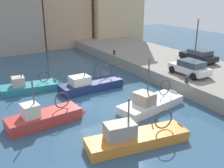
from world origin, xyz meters
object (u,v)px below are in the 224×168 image
object	(u,v)px
fishing_boat_orange	(141,141)
parked_car_black	(199,55)
parked_car_white	(190,67)
quay_streetlamp	(197,32)
fishing_boat_navy	(94,88)
fishing_boat_white	(154,106)
fishing_boat_teal	(34,89)
mooring_bollard_mid	(114,52)
fishing_boat_red	(49,121)
mooring_bollard_south	(187,79)

from	to	relation	value
fishing_boat_orange	parked_car_black	distance (m)	16.47
parked_car_white	quay_streetlamp	xyz separation A→B (m)	(3.84, 3.06, 2.55)
fishing_boat_navy	fishing_boat_white	distance (m)	6.31
parked_car_white	fishing_boat_teal	bearing A→B (deg)	152.82
fishing_boat_white	fishing_boat_navy	bearing A→B (deg)	111.22
fishing_boat_teal	mooring_bollard_mid	bearing A→B (deg)	20.57
quay_streetlamp	fishing_boat_orange	bearing A→B (deg)	-146.87
fishing_boat_red	mooring_bollard_mid	xyz separation A→B (m)	(11.63, 10.91, 1.36)
mooring_bollard_south	mooring_bollard_mid	world-z (taller)	same
fishing_boat_teal	mooring_bollard_south	size ratio (longest dim) A/B	10.53
fishing_boat_white	parked_car_black	size ratio (longest dim) A/B	1.61
fishing_boat_teal	fishing_boat_orange	xyz separation A→B (m)	(3.14, -12.14, 0.05)
fishing_boat_teal	parked_car_white	size ratio (longest dim) A/B	1.49
fishing_boat_navy	fishing_boat_orange	size ratio (longest dim) A/B	0.94
fishing_boat_navy	fishing_boat_teal	xyz separation A→B (m)	(-4.79, 2.57, -0.03)
parked_car_black	mooring_bollard_south	world-z (taller)	parked_car_black
fishing_boat_orange	fishing_boat_white	bearing A→B (deg)	43.18
fishing_boat_navy	fishing_boat_white	bearing A→B (deg)	-68.78
fishing_boat_teal	fishing_boat_orange	bearing A→B (deg)	-75.49
parked_car_white	mooring_bollard_mid	bearing A→B (deg)	99.74
mooring_bollard_south	fishing_boat_navy	bearing A→B (deg)	138.45
parked_car_black	quay_streetlamp	bearing A→B (deg)	174.75
fishing_boat_orange	quay_streetlamp	distance (m)	16.51
fishing_boat_red	fishing_boat_white	world-z (taller)	fishing_boat_white
fishing_boat_red	quay_streetlamp	world-z (taller)	quay_streetlamp
fishing_boat_navy	parked_car_black	size ratio (longest dim) A/B	1.63
mooring_bollard_mid	fishing_boat_orange	bearing A→B (deg)	-115.39
fishing_boat_red	parked_car_white	distance (m)	13.57
fishing_boat_navy	quay_streetlamp	world-z (taller)	quay_streetlamp
fishing_boat_navy	mooring_bollard_south	xyz separation A→B (m)	(6.05, -5.36, 1.35)
quay_streetlamp	fishing_boat_red	bearing A→B (deg)	-168.85
parked_car_black	fishing_boat_orange	bearing A→B (deg)	-148.09
fishing_boat_red	quay_streetlamp	size ratio (longest dim) A/B	1.22
fishing_boat_red	fishing_boat_orange	bearing A→B (deg)	-53.41
fishing_boat_orange	quay_streetlamp	bearing A→B (deg)	33.13
fishing_boat_orange	fishing_boat_red	distance (m)	6.60
mooring_bollard_south	quay_streetlamp	bearing A→B (deg)	38.53
fishing_boat_white	quay_streetlamp	size ratio (longest dim) A/B	1.34
fishing_boat_orange	parked_car_black	size ratio (longest dim) A/B	1.74
fishing_boat_red	parked_car_white	world-z (taller)	fishing_boat_red
fishing_boat_red	fishing_boat_navy	bearing A→B (deg)	37.37
fishing_boat_orange	quay_streetlamp	world-z (taller)	quay_streetlamp
fishing_boat_red	parked_car_black	world-z (taller)	fishing_boat_red
parked_car_white	mooring_bollard_south	size ratio (longest dim) A/B	7.06
fishing_boat_red	parked_car_black	distance (m)	18.24
fishing_boat_orange	fishing_boat_white	world-z (taller)	fishing_boat_white
fishing_boat_orange	mooring_bollard_south	bearing A→B (deg)	28.68
fishing_boat_orange	parked_car_white	size ratio (longest dim) A/B	1.81
fishing_boat_orange	fishing_boat_white	xyz separation A→B (m)	(3.93, 3.69, -0.03)
fishing_boat_red	quay_streetlamp	distance (m)	18.14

